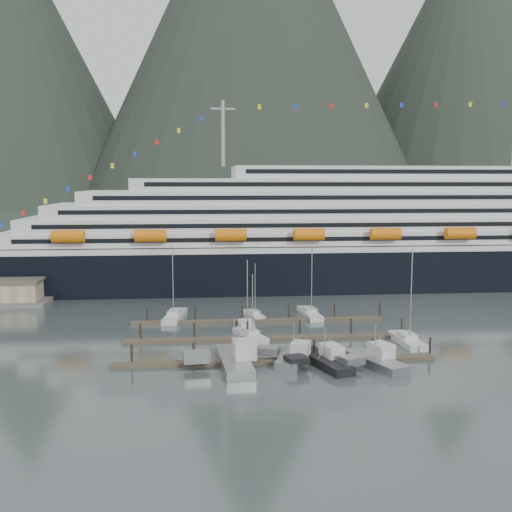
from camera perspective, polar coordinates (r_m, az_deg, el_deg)
The scene contains 16 objects.
ground at distance 99.97m, azimuth 4.00°, elevation -8.34°, with size 1600.00×1600.00×0.00m, color #455251.
mountains at distance 700.48m, azimuth 0.43°, elevation 18.39°, with size 870.00×440.00×420.00m.
cruise_ship at distance 157.51m, azimuth 11.63°, elevation 1.67°, with size 210.00×30.40×50.30m.
dock_near at distance 89.75m, azimuth 1.88°, elevation -9.93°, with size 48.18×2.28×3.20m.
dock_mid at distance 102.17m, azimuth 0.97°, elevation -7.80°, with size 48.18×2.28×3.20m.
dock_far at distance 114.71m, azimuth 0.26°, elevation -6.14°, with size 48.18×2.28×3.20m.
sailboat_b at distance 108.00m, azimuth -0.86°, elevation -6.92°, with size 2.98×10.85×13.47m.
sailboat_c at distance 102.99m, azimuth -0.55°, elevation -7.62°, with size 5.74×9.91×11.66m.
sailboat_e at distance 118.12m, azimuth -7.74°, elevation -5.75°, with size 4.69×11.66×15.25m.
sailboat_f at distance 118.46m, azimuth -0.21°, elevation -5.67°, with size 4.05×8.20×11.20m.
sailboat_g at distance 119.93m, azimuth 5.15°, elevation -5.52°, with size 3.58×11.18×15.31m.
sailboat_h at distance 102.74m, azimuth 14.20°, elevation -7.85°, with size 3.42×10.37×16.21m.
trawler_a at distance 87.79m, azimuth -2.19°, elevation -9.87°, with size 10.51×14.53×7.88m.
trawler_b at distance 90.03m, azimuth 3.53°, elevation -9.52°, with size 8.86×10.64×6.56m.
trawler_c at distance 88.87m, azimuth 6.46°, elevation -9.80°, with size 9.52×12.45×6.12m.
trawler_d at distance 89.64m, azimuth 11.18°, elevation -9.71°, with size 9.76×11.74×6.74m.
Camera 1 is at (-15.71, -95.07, 26.64)m, focal length 42.00 mm.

